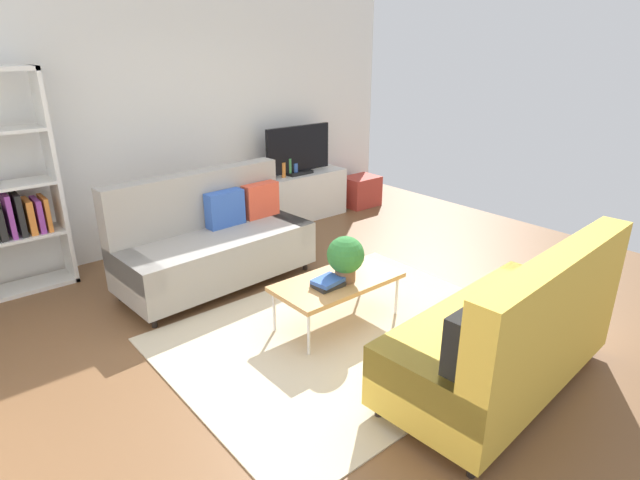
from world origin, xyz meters
The scene contains 17 objects.
ground_plane centered at (0.00, 0.00, 0.00)m, with size 7.68×7.68×0.00m, color brown.
wall_far centered at (0.00, 2.80, 1.45)m, with size 6.40×0.12×2.90m, color white.
area_rug centered at (0.03, -0.21, 0.01)m, with size 2.90×2.20×0.01m, color beige.
couch_beige centered at (-0.31, 1.41, 0.45)m, with size 1.95×0.95×1.10m.
couch_green centered at (0.37, -1.43, 0.45)m, with size 1.95×0.97×1.10m.
coffee_table centered at (0.08, -0.01, 0.39)m, with size 1.10×0.56×0.42m.
tv_console centered at (1.57, 2.46, 0.32)m, with size 1.40×0.44×0.64m, color silver.
tv centered at (1.57, 2.44, 0.95)m, with size 1.00×0.20×0.64m.
storage_trunk centered at (2.67, 2.36, 0.22)m, with size 0.52×0.40×0.44m, color #B2382D.
potted_plant centered at (0.12, -0.06, 0.64)m, with size 0.31×0.31×0.39m.
table_book_0 centered at (-0.07, -0.06, 0.44)m, with size 0.24×0.18×0.04m, color #262626.
table_book_1 centered at (-0.07, -0.06, 0.47)m, with size 0.24×0.18×0.03m, color #3359B2.
vase_0 centered at (0.99, 2.51, 0.74)m, with size 0.10×0.10×0.20m, color #B24C4C.
vase_1 centered at (1.15, 2.51, 0.72)m, with size 0.09×0.09×0.15m, color #B24C4C.
bottle_0 centered at (1.30, 2.42, 0.74)m, with size 0.06×0.06×0.20m, color orange.
bottle_1 centered at (1.41, 2.42, 0.76)m, with size 0.04×0.04×0.23m, color #3F8C4C.
bottle_2 centered at (1.50, 2.42, 0.72)m, with size 0.06×0.06×0.16m, color #3359B2.
Camera 1 is at (-2.55, -2.91, 2.29)m, focal length 28.75 mm.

